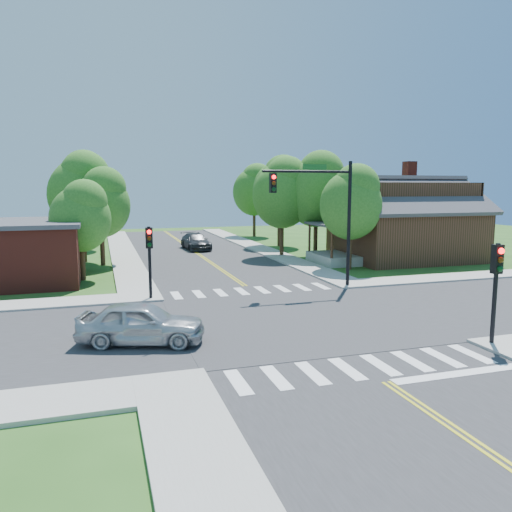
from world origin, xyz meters
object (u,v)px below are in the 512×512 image
object	(u,v)px
signal_pole_se	(497,275)
signal_pole_nw	(149,249)
signal_mast_ne	(322,204)
car_dgrey	(196,242)
house_ne	(405,218)
car_silver	(141,324)

from	to	relation	value
signal_pole_se	signal_pole_nw	world-z (taller)	same
signal_pole_nw	signal_pole_se	bearing A→B (deg)	-45.00
signal_mast_ne	car_dgrey	xyz separation A→B (m)	(-3.52, 19.57, -4.12)
house_ne	car_silver	distance (m)	27.00
signal_pole_nw	car_silver	world-z (taller)	signal_pole_nw
signal_pole_nw	car_silver	distance (m)	7.47
house_ne	signal_mast_ne	bearing A→B (deg)	-142.32
signal_pole_se	car_silver	bearing A→B (deg)	161.71
signal_mast_ne	car_dgrey	world-z (taller)	signal_mast_ne
car_dgrey	house_ne	bearing A→B (deg)	-40.00
house_ne	car_silver	size ratio (longest dim) A/B	2.62
house_ne	car_dgrey	world-z (taller)	house_ne
signal_pole_se	house_ne	bearing A→B (deg)	64.42
car_silver	car_dgrey	size ratio (longest dim) A/B	0.97
signal_mast_ne	house_ne	world-z (taller)	signal_mast_ne
signal_pole_nw	car_silver	xyz separation A→B (m)	(-1.02, -7.16, -1.87)
car_silver	car_dgrey	bearing A→B (deg)	2.91
car_silver	signal_pole_nw	bearing A→B (deg)	9.47
signal_pole_nw	house_ne	distance (m)	22.45
car_dgrey	signal_pole_se	bearing A→B (deg)	-83.82
signal_pole_se	car_dgrey	bearing A→B (deg)	99.61
signal_pole_se	car_silver	xyz separation A→B (m)	(-12.22, 4.04, -1.87)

